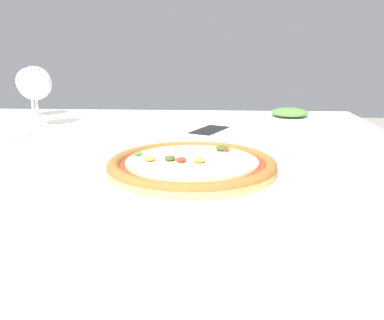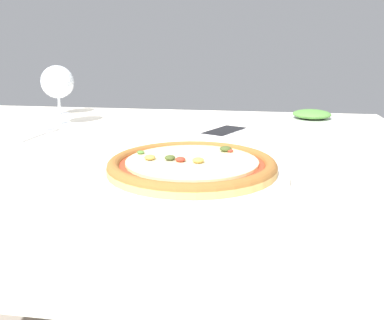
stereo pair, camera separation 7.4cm
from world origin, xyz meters
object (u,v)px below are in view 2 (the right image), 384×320
pizza_plate (192,167)px  wine_glass_far_left (57,83)px  wine_glass_far_right (57,81)px  cell_phone (224,132)px  dining_table (118,179)px  side_plate (312,117)px  fork (40,134)px

pizza_plate → wine_glass_far_left: bearing=136.3°
wine_glass_far_right → cell_phone: (0.57, -0.23, -0.10)m
wine_glass_far_right → dining_table: bearing=-51.3°
wine_glass_far_left → side_plate: wine_glass_far_left is taller
wine_glass_far_right → side_plate: wine_glass_far_right is taller
cell_phone → side_plate: side_plate is taller
wine_glass_far_left → cell_phone: (0.48, -0.06, -0.11)m
wine_glass_far_left → side_plate: size_ratio=0.87×
fork → wine_glass_far_left: wine_glass_far_left is taller
pizza_plate → cell_phone: pizza_plate is taller
cell_phone → side_plate: size_ratio=0.82×
cell_phone → side_plate: bearing=43.2°
wine_glass_far_right → cell_phone: bearing=-22.5°
cell_phone → wine_glass_far_left: bearing=173.0°
fork → wine_glass_far_left: 0.19m
side_plate → dining_table: bearing=-138.4°
dining_table → cell_phone: size_ratio=8.75×
wine_glass_far_left → cell_phone: size_ratio=1.06×
fork → side_plate: size_ratio=0.87×
fork → wine_glass_far_left: size_ratio=1.00×
wine_glass_far_right → side_plate: (0.81, -0.01, -0.10)m
dining_table → wine_glass_far_right: wine_glass_far_right is taller
fork → cell_phone: 0.47m
fork → wine_glass_far_right: (-0.10, 0.32, 0.11)m
cell_phone → dining_table: bearing=-140.2°
pizza_plate → wine_glass_far_left: (-0.45, 0.43, 0.10)m
dining_table → fork: fork is taller
pizza_plate → fork: 0.53m
side_plate → wine_glass_far_left: bearing=-166.8°
pizza_plate → cell_phone: bearing=86.1°
wine_glass_far_right → side_plate: size_ratio=0.80×
wine_glass_far_left → pizza_plate: bearing=-43.7°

